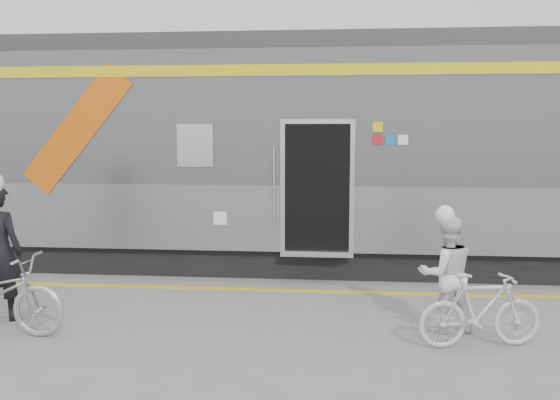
# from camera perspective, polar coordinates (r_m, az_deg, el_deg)

# --- Properties ---
(ground) EXTENTS (90.00, 90.00, 0.00)m
(ground) POSITION_cam_1_polar(r_m,az_deg,el_deg) (7.38, -2.40, -13.18)
(ground) COLOR slate
(ground) RESTS_ON ground
(train) EXTENTS (24.00, 3.17, 4.10)m
(train) POSITION_cam_1_polar(r_m,az_deg,el_deg) (11.34, -7.32, 4.48)
(train) COLOR black
(train) RESTS_ON ground
(safety_strip) EXTENTS (24.00, 0.12, 0.01)m
(safety_strip) POSITION_cam_1_polar(r_m,az_deg,el_deg) (9.41, -0.62, -8.66)
(safety_strip) COLOR gold
(safety_strip) RESTS_ON ground
(woman) EXTENTS (0.80, 0.68, 1.46)m
(woman) POSITION_cam_1_polar(r_m,az_deg,el_deg) (7.72, 15.70, -6.86)
(woman) COLOR silver
(woman) RESTS_ON ground
(bicycle_right) EXTENTS (1.52, 0.69, 0.88)m
(bicycle_right) POSITION_cam_1_polar(r_m,az_deg,el_deg) (7.34, 18.74, -10.02)
(bicycle_right) COLOR beige
(bicycle_right) RESTS_ON ground
(helmet_woman) EXTENTS (0.23, 0.23, 0.23)m
(helmet_woman) POSITION_cam_1_polar(r_m,az_deg,el_deg) (7.57, 15.92, -0.63)
(helmet_woman) COLOR white
(helmet_woman) RESTS_ON woman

